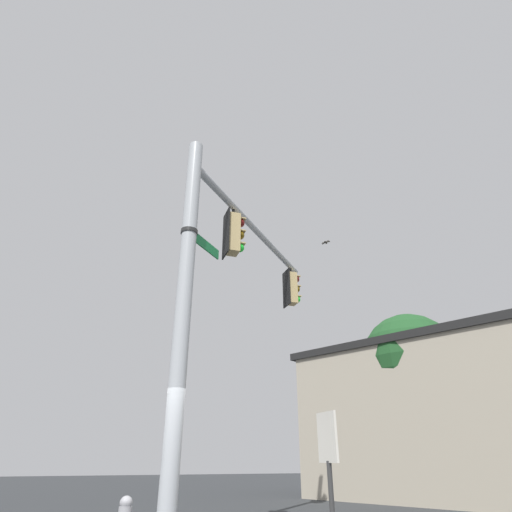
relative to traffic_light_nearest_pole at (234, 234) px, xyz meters
The scene contains 9 objects.
signal_pole 3.12m from the traffic_light_nearest_pole, 44.83° to the right, with size 0.30×0.30×7.77m, color #ADB2B7.
mast_arm 1.56m from the traffic_light_nearest_pole, 136.27° to the left, with size 0.18×0.18×6.35m, color #ADB2B7.
traffic_light_nearest_pole is the anchor object (origin of this frame).
traffic_light_mid_inner 4.05m from the traffic_light_nearest_pole, 135.63° to the left, with size 0.54×0.49×1.31m.
street_name_sign 1.78m from the traffic_light_nearest_pole, 44.92° to the right, with size 1.01×1.00×0.22m.
bird_flying 7.57m from the traffic_light_nearest_pole, 131.51° to the left, with size 0.31×0.29×0.10m.
storefront_building 12.07m from the traffic_light_nearest_pole, 113.54° to the left, with size 13.55×10.63×5.77m.
tree_by_storefront 10.84m from the traffic_light_nearest_pole, 120.93° to the left, with size 3.82×3.82×6.96m.
historical_marker 5.54m from the traffic_light_nearest_pole, 26.87° to the left, with size 0.60×0.08×2.13m.
Camera 1 is at (7.38, -1.15, 1.43)m, focal length 29.31 mm.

